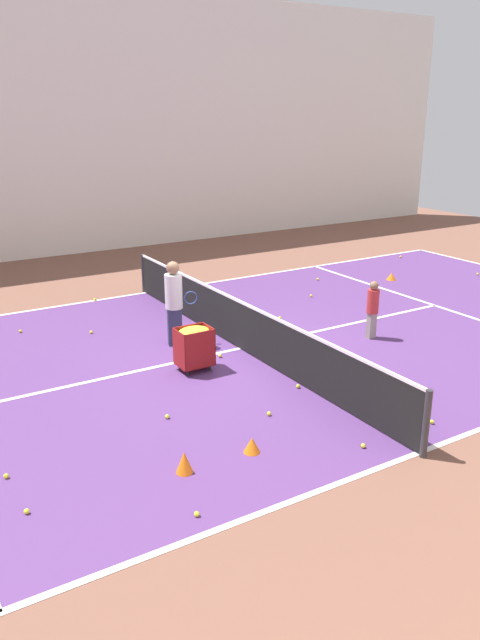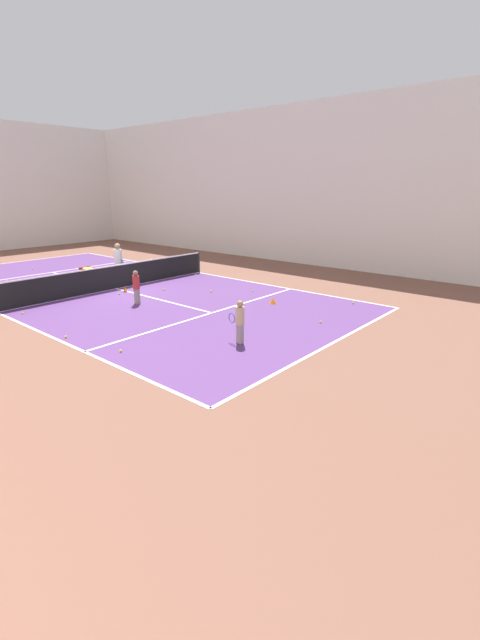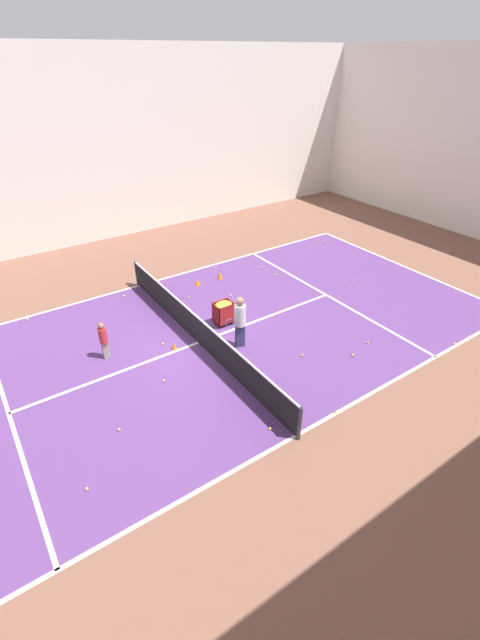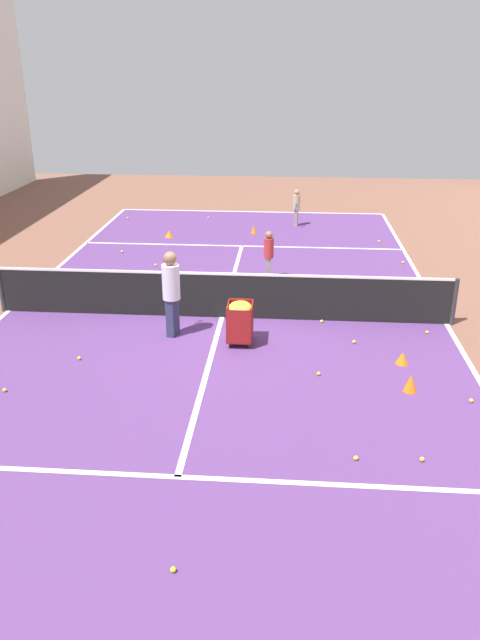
{
  "view_description": "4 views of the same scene",
  "coord_description": "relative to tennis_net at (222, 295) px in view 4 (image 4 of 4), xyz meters",
  "views": [
    {
      "loc": [
        -10.19,
        6.23,
        4.63
      ],
      "look_at": [
        0.0,
        0.0,
        0.62
      ],
      "focal_mm": 35.0,
      "sensor_mm": 36.0,
      "label": 1
    },
    {
      "loc": [
        -10.19,
        -15.75,
        4.17
      ],
      "look_at": [
        -1.65,
        -8.43,
        0.68
      ],
      "focal_mm": 24.0,
      "sensor_mm": 36.0,
      "label": 2
    },
    {
      "loc": [
        10.19,
        -5.31,
        8.08
      ],
      "look_at": [
        0.9,
        1.03,
        0.98
      ],
      "focal_mm": 24.0,
      "sensor_mm": 36.0,
      "label": 3
    },
    {
      "loc": [
        -1.4,
        12.62,
        5.23
      ],
      "look_at": [
        -0.5,
        1.31,
        0.5
      ],
      "focal_mm": 35.0,
      "sensor_mm": 36.0,
      "label": 4
    }
  ],
  "objects": [
    {
      "name": "player_near_baseline",
      "position": [
        -1.65,
        -8.42,
        0.17
      ],
      "size": [
        0.29,
        0.59,
        1.24
      ],
      "rotation": [
        0.0,
        0.0,
        1.38
      ],
      "color": "gray",
      "rests_on": "ground"
    },
    {
      "name": "tennis_ball_29",
      "position": [
        3.47,
        -4.74,
        -0.5
      ],
      "size": [
        0.07,
        0.07,
        0.07
      ],
      "primitive_type": "sphere",
      "color": "yellow",
      "rests_on": "ground"
    },
    {
      "name": "training_cone_2",
      "position": [
        -0.27,
        -7.29,
        -0.4
      ],
      "size": [
        0.2,
        0.2,
        0.26
      ],
      "primitive_type": "cone",
      "color": "orange",
      "rests_on": "ground"
    },
    {
      "name": "tennis_ball_7",
      "position": [
        -0.55,
        -1.01,
        -0.5
      ],
      "size": [
        0.07,
        0.07,
        0.07
      ],
      "primitive_type": "sphere",
      "color": "yellow",
      "rests_on": "ground"
    },
    {
      "name": "court_playing_area",
      "position": [
        0.0,
        0.0,
        -0.53
      ],
      "size": [
        9.7,
        20.82,
        0.0
      ],
      "color": "#563370",
      "rests_on": "ground"
    },
    {
      "name": "line_centre_service",
      "position": [
        0.0,
        0.0,
        -0.53
      ],
      "size": [
        0.1,
        11.45,
        0.0
      ],
      "primitive_type": "cube",
      "color": "white",
      "rests_on": "ground"
    },
    {
      "name": "tennis_ball_13",
      "position": [
        4.32,
        -0.39,
        -0.5
      ],
      "size": [
        0.07,
        0.07,
        0.07
      ],
      "primitive_type": "sphere",
      "color": "yellow",
      "rests_on": "ground"
    },
    {
      "name": "training_cone_0",
      "position": [
        2.4,
        -6.59,
        -0.43
      ],
      "size": [
        0.28,
        0.28,
        0.21
      ],
      "primitive_type": "cone",
      "color": "orange",
      "rests_on": "ground"
    },
    {
      "name": "tennis_ball_25",
      "position": [
        -2.18,
        0.13,
        -0.5
      ],
      "size": [
        0.07,
        0.07,
        0.07
      ],
      "primitive_type": "sphere",
      "color": "yellow",
      "rests_on": "ground"
    },
    {
      "name": "tennis_ball_9",
      "position": [
        -4.33,
        0.56,
        -0.5
      ],
      "size": [
        0.07,
        0.07,
        0.07
      ],
      "primitive_type": "sphere",
      "color": "yellow",
      "rests_on": "ground"
    },
    {
      "name": "tennis_net",
      "position": [
        0.0,
        0.0,
        0.0
      ],
      "size": [
        10.0,
        0.1,
        1.03
      ],
      "color": "#2D2D33",
      "rests_on": "ground"
    },
    {
      "name": "ball_cart",
      "position": [
        -0.5,
        1.31,
        0.06
      ],
      "size": [
        0.5,
        0.64,
        0.85
      ],
      "color": "maroon",
      "rests_on": "ground"
    },
    {
      "name": "tennis_ball_10",
      "position": [
        3.35,
        3.62,
        -0.5
      ],
      "size": [
        0.07,
        0.07,
        0.07
      ],
      "primitive_type": "sphere",
      "color": "yellow",
      "rests_on": "ground"
    },
    {
      "name": "tennis_ball_27",
      "position": [
        -2.78,
        1.15,
        -0.5
      ],
      "size": [
        0.07,
        0.07,
        0.07
      ],
      "primitive_type": "sphere",
      "color": "yellow",
      "rests_on": "ground"
    },
    {
      "name": "tennis_ball_21",
      "position": [
        -4.22,
        -6.47,
        -0.5
      ],
      "size": [
        0.07,
        0.07,
        0.07
      ],
      "primitive_type": "sphere",
      "color": "yellow",
      "rests_on": "ground"
    },
    {
      "name": "ground_plane",
      "position": [
        0.0,
        0.0,
        -0.53
      ],
      "size": [
        36.3,
        36.3,
        0.0
      ],
      "primitive_type": "plane",
      "color": "brown"
    },
    {
      "name": "tennis_ball_6",
      "position": [
        4.32,
        -8.9,
        -0.5
      ],
      "size": [
        0.07,
        0.07,
        0.07
      ],
      "primitive_type": "sphere",
      "color": "yellow",
      "rests_on": "ground"
    },
    {
      "name": "line_service_far",
      "position": [
        0.0,
        5.73,
        -0.53
      ],
      "size": [
        9.7,
        0.1,
        0.0
      ],
      "primitive_type": "cube",
      "color": "white",
      "rests_on": "ground"
    },
    {
      "name": "tennis_ball_12",
      "position": [
        2.47,
        2.31,
        -0.5
      ],
      "size": [
        0.07,
        0.07,
        0.07
      ],
      "primitive_type": "sphere",
      "color": "yellow",
      "rests_on": "ground"
    },
    {
      "name": "line_sideline_left",
      "position": [
        -4.85,
        0.0,
        -0.53
      ],
      "size": [
        0.1,
        20.82,
        0.0
      ],
      "primitive_type": "cube",
      "color": "white",
      "rests_on": "ground"
    },
    {
      "name": "tennis_ball_0",
      "position": [
        -4.5,
        3.36,
        -0.5
      ],
      "size": [
        0.07,
        0.07,
        0.07
      ],
      "primitive_type": "sphere",
      "color": "yellow",
      "rests_on": "ground"
    },
    {
      "name": "tennis_ball_11",
      "position": [
        -2.45,
        5.14,
        -0.5
      ],
      "size": [
        0.07,
        0.07,
        0.07
      ],
      "primitive_type": "sphere",
      "color": "yellow",
      "rests_on": "ground"
    },
    {
      "name": "tennis_ball_1",
      "position": [
        2.21,
        -3.54,
        -0.5
      ],
      "size": [
        0.07,
        0.07,
        0.07
      ],
      "primitive_type": "sphere",
      "color": "yellow",
      "rests_on": "ground"
    },
    {
      "name": "tennis_ball_3",
      "position": [
        -4.61,
        -4.31,
        -0.5
      ],
      "size": [
        0.07,
        0.07,
        0.07
      ],
      "primitive_type": "sphere",
      "color": "yellow",
      "rests_on": "ground"
    },
    {
      "name": "tennis_ball_5",
      "position": [
        1.46,
        -9.18,
        -0.5
      ],
      "size": [
        0.07,
        0.07,
        0.07
      ],
      "primitive_type": "sphere",
      "color": "yellow",
      "rests_on": "ground"
    },
    {
      "name": "line_service_near",
      "position": [
        0.0,
        -5.73,
        -0.53
      ],
      "size": [
        9.7,
        0.1,
        0.0
      ],
      "primitive_type": "cube",
      "color": "white",
      "rests_on": "ground"
    },
    {
      "name": "tennis_ball_22",
      "position": [
        1.13,
        -1.79,
        -0.5
      ],
      "size": [
        0.07,
        0.07,
        0.07
      ],
      "primitive_type": "sphere",
      "color": "yellow",
      "rests_on": "ground"
    },
    {
      "name": "tennis_ball_17",
      "position": [
        -0.24,
        7.41,
        -0.5
      ],
      "size": [
        0.07,
        0.07,
        0.07
      ],
      "primitive_type": "sphere",
      "color": "yellow",
      "rests_on": "ground"
    },
    {
      "name": "tennis_ball_20",
      "position": [
        -2.02,
        2.59,
        -0.5
      ],
      "size": [
        0.07,
        0.07,
        0.07
      ],
      "primitive_type": "sphere",
      "color": "yellow",
      "rests_on": "ground"
    },
    {
      "name": "training_cone_3",
      "position": [
        -0.12,
        -0.81,
        -0.4
      ],
      "size": [
        0.17,
        0.17,
        0.26
      ],
      "primitive_type": "cone",
      "color": "orange",
      "rests_on": "ground"
    },
    {
      "name": "tennis_ball_8",
      "position": [
        -3.38,
        5.09,
        -0.5
      ],
      "size": [
        0.07,
        0.07,
        0.07
      ],
      "primitive_type": "sphere",
      "color": "yellow",
      "rests_on": "ground"
    },
    {
      "name": "child_midcourt",
      "position": [
        -0.92,
        -2.73,
        0.19
      ],
      "size": [
        0.28,
        0.28,
        1.26
      ],
      "rotation": [
        0.0,
        0.0,
        1.67
      ],
      "color": "gray",
      "rests_on": "ground"
    },
    {
      "name": "coach_at_net",
      "position": [
        0.9,
        1.03,
        0.49
      ],
      "size": [
        0.44,
        0.72,
        1.78
      ],
      "rotation": [
        0.0,
        0.0,
        -1.85
      ],
      "color": "#2D3351",
      "rests_on": "ground"
    },
    {
      "name": "tennis_ball_14",
      "position": [
        -0.21,
        0.59,
        -0.5
      ],
      "size": [
        0.07,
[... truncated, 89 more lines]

